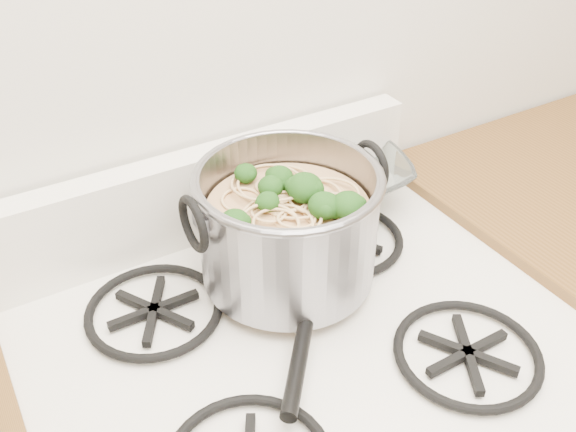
{
  "coord_description": "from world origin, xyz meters",
  "views": [
    {
      "loc": [
        -0.35,
        0.72,
        1.58
      ],
      "look_at": [
        0.04,
        1.38,
        1.03
      ],
      "focal_mm": 40.0,
      "sensor_mm": 36.0,
      "label": 1
    }
  ],
  "objects": [
    {
      "name": "spatula",
      "position": [
        0.06,
        1.33,
        0.94
      ],
      "size": [
        0.42,
        0.42,
        0.02
      ],
      "primitive_type": null,
      "rotation": [
        0.0,
        0.0,
        -0.69
      ],
      "color": "black",
      "rests_on": "gas_range"
    },
    {
      "name": "glass_bowl",
      "position": [
        0.23,
        1.54,
        0.94
      ],
      "size": [
        0.12,
        0.12,
        0.03
      ],
      "primitive_type": "imported",
      "rotation": [
        0.0,
        0.0,
        -0.13
      ],
      "color": "white",
      "rests_on": "gas_range"
    },
    {
      "name": "stock_pot",
      "position": [
        0.04,
        1.38,
        1.01
      ],
      "size": [
        0.31,
        0.28,
        0.19
      ],
      "color": "gray",
      "rests_on": "gas_range"
    }
  ]
}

